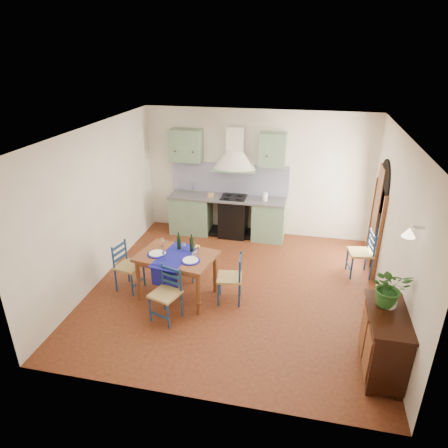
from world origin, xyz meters
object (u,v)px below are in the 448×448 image
(dining_table, at_px, (177,260))
(sideboard, at_px, (384,341))
(chair_near, at_px, (166,294))
(potted_plant, at_px, (390,287))

(dining_table, height_order, sideboard, dining_table)
(dining_table, bearing_deg, chair_near, -87.17)
(dining_table, distance_m, chair_near, 0.68)
(chair_near, distance_m, sideboard, 3.19)
(sideboard, bearing_deg, dining_table, 160.60)
(chair_near, height_order, sideboard, sideboard)
(dining_table, distance_m, potted_plant, 3.34)
(dining_table, xyz_separation_m, sideboard, (3.18, -1.12, -0.20))
(dining_table, distance_m, sideboard, 3.38)
(chair_near, relative_size, potted_plant, 1.66)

